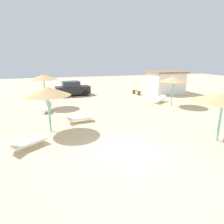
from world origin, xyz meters
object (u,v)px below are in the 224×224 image
parasol_3 (223,97)px  lounger_1 (26,142)px  lounger_4 (47,108)px  parked_car (72,89)px  parasol_4 (43,77)px  bench_0 (136,92)px  beach_cabana (165,82)px  lounger_6 (78,118)px  parasol_1 (47,91)px  lounger_2 (159,99)px  parasol_2 (174,79)px

parasol_3 → lounger_1: (-9.67, 2.16, -2.08)m
lounger_4 → parked_car: (2.87, 6.63, 0.51)m
lounger_1 → parked_car: (3.79, 13.64, 0.51)m
parasol_4 → lounger_4: bearing=-86.5°
bench_0 → beach_cabana: size_ratio=0.36×
parasol_4 → lounger_6: (2.17, -5.27, -2.40)m
beach_cabana → lounger_1: bearing=-142.5°
parasol_4 → lounger_6: bearing=-67.6°
parasol_1 → lounger_6: 3.08m
parked_car → lounger_2: bearing=-39.4°
parasol_2 → lounger_2: (-0.31, 1.66, -2.16)m
parasol_1 → lounger_1: 3.20m
lounger_1 → lounger_4: lounger_1 is taller
parasol_1 → parasol_3: parasol_1 is taller
lounger_1 → lounger_4: (0.92, 7.01, -0.00)m
beach_cabana → parasol_1: bearing=-145.6°
lounger_2 → beach_cabana: size_ratio=0.45×
parked_car → lounger_6: bearing=-94.4°
lounger_2 → parked_car: parked_car is taller
parasol_1 → lounger_4: bearing=92.8°
beach_cabana → parasol_2: bearing=-117.3°
parasol_3 → parasol_4: (-8.84, 10.73, 0.32)m
parasol_3 → parked_car: size_ratio=0.75×
parasol_3 → lounger_2: (2.05, 9.27, -2.08)m
lounger_6 → lounger_1: bearing=-132.2°
lounger_1 → beach_cabana: bearing=37.5°
lounger_4 → parked_car: bearing=66.5°
bench_0 → parked_car: 7.83m
lounger_4 → bench_0: lounger_4 is taller
parasol_1 → beach_cabana: size_ratio=0.64×
parasol_1 → lounger_1: size_ratio=1.41×
parasol_1 → parked_car: size_ratio=0.66×
parasol_1 → bench_0: (10.26, 9.87, -2.11)m
lounger_4 → bench_0: 11.60m
parasol_4 → lounger_1: parasol_4 is taller
parasol_2 → parasol_3: size_ratio=0.88×
parasol_1 → parked_car: (2.63, 11.57, -1.63)m
parasol_2 → lounger_4: (-11.11, 1.56, -2.17)m
parasol_2 → parasol_4: size_ratio=0.92×
parasol_3 → lounger_6: bearing=140.7°
parasol_3 → lounger_1: bearing=167.4°
parked_car → bench_0: bearing=-12.6°
parked_car → beach_cabana: bearing=-9.3°
lounger_2 → beach_cabana: (3.57, 4.63, 1.10)m
lounger_1 → lounger_2: bearing=31.3°
parasol_1 → lounger_4: (-0.24, 4.95, -2.15)m
parasol_4 → lounger_1: (-0.82, -8.57, -2.40)m
parasol_2 → parasol_1: bearing=-162.7°
parasol_2 → parasol_4: (-11.21, 3.12, 0.23)m
lounger_2 → parasol_2: bearing=-79.3°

